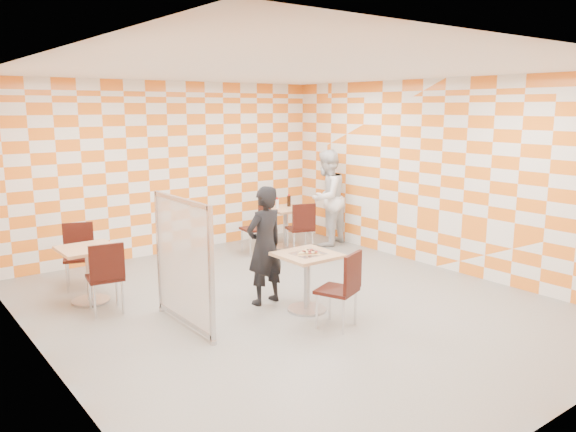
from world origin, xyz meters
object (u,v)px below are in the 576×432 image
at_px(soda_bottle, 289,201).
at_px(partition, 183,262).
at_px(chair_main_front, 344,284).
at_px(chair_second_side, 259,223).
at_px(chair_empty_far, 79,250).
at_px(chair_second_front, 302,225).
at_px(chair_empty_near, 106,272).
at_px(man_dark, 265,246).
at_px(sport_bottle, 277,203).
at_px(man_white, 327,198).
at_px(empty_table, 89,265).
at_px(main_table, 307,272).
at_px(second_table, 285,221).

bearing_deg(soda_bottle, partition, -144.73).
bearing_deg(soda_bottle, chair_main_front, -118.42).
xyz_separation_m(chair_second_side, chair_empty_far, (-3.13, 0.01, 0.00)).
distance_m(chair_second_front, chair_empty_near, 3.81).
xyz_separation_m(man_dark, sport_bottle, (1.87, 2.27, 0.06)).
bearing_deg(man_white, chair_empty_far, -22.41).
height_order(empty_table, chair_second_front, chair_second_front).
xyz_separation_m(man_dark, soda_bottle, (2.15, 2.29, 0.07)).
height_order(main_table, chair_main_front, chair_main_front).
bearing_deg(soda_bottle, chair_second_side, -171.90).
xyz_separation_m(second_table, chair_empty_far, (-3.73, -0.01, 0.04)).
bearing_deg(empty_table, sport_bottle, 12.59).
xyz_separation_m(main_table, chair_main_front, (-0.04, -0.72, 0.04)).
distance_m(man_white, sport_bottle, 0.96).
relative_size(chair_second_front, partition, 0.60).
bearing_deg(partition, chair_main_front, -39.27).
bearing_deg(chair_second_side, chair_second_front, -47.14).
bearing_deg(chair_empty_far, chair_main_front, -60.79).
distance_m(main_table, empty_table, 2.90).
bearing_deg(sport_bottle, chair_second_side, -168.84).
xyz_separation_m(man_white, sport_bottle, (-0.90, 0.34, -0.06)).
distance_m(chair_empty_far, partition, 2.36).
bearing_deg(sport_bottle, second_table, -26.55).
bearing_deg(chair_second_front, empty_table, -177.26).
relative_size(chair_empty_far, partition, 0.60).
xyz_separation_m(chair_main_front, chair_empty_far, (-1.94, 3.47, 0.00)).
bearing_deg(chair_empty_far, sport_bottle, 1.31).
height_order(chair_empty_near, man_dark, man_dark).
relative_size(chair_second_side, chair_empty_far, 1.00).
xyz_separation_m(chair_empty_near, chair_empty_far, (0.08, 1.33, 0.00)).
relative_size(man_dark, soda_bottle, 6.81).
distance_m(chair_second_side, man_white, 1.42).
height_order(sport_bottle, soda_bottle, soda_bottle).
bearing_deg(chair_main_front, chair_second_side, 71.02).
height_order(chair_main_front, chair_empty_near, same).
relative_size(man_white, sport_bottle, 8.94).
relative_size(main_table, man_dark, 0.48).
distance_m(chair_main_front, chair_empty_near, 2.95).
relative_size(chair_main_front, soda_bottle, 4.02).
bearing_deg(chair_second_side, second_table, 2.15).
bearing_deg(chair_main_front, second_table, 62.85).
bearing_deg(chair_main_front, man_dark, 99.86).
bearing_deg(main_table, chair_empty_far, 125.85).
height_order(chair_main_front, chair_empty_far, same).
relative_size(second_table, chair_second_side, 0.81).
bearing_deg(man_white, chair_second_front, 1.14).
xyz_separation_m(empty_table, chair_second_side, (3.24, 0.74, 0.04)).
xyz_separation_m(chair_empty_near, man_dark, (1.80, -0.86, 0.24)).
bearing_deg(chair_second_front, chair_main_front, -120.44).
bearing_deg(partition, sport_bottle, 37.47).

